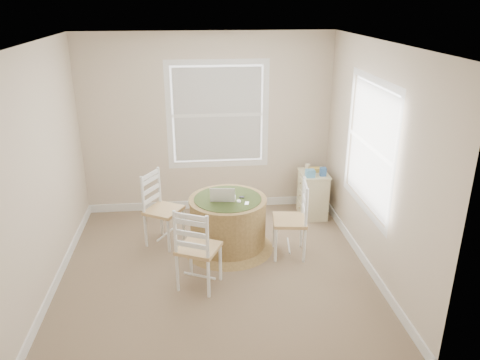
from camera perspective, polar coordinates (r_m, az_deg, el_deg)
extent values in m
cube|color=#91735C|center=(5.65, -2.94, -11.05)|extent=(3.60, 3.60, 0.02)
cube|color=white|center=(4.78, -3.55, 16.47)|extent=(3.60, 3.60, 0.02)
cube|color=beige|center=(6.79, -4.00, 6.73)|extent=(3.60, 0.02, 2.60)
cube|color=beige|center=(3.42, -1.65, -8.80)|extent=(3.60, 0.02, 2.60)
cube|color=beige|center=(5.31, -23.12, 0.73)|extent=(0.02, 3.60, 2.60)
cube|color=beige|center=(5.45, 16.17, 2.15)|extent=(0.02, 3.60, 2.60)
cube|color=white|center=(7.19, -3.74, -2.91)|extent=(3.60, 0.02, 0.12)
cube|color=white|center=(5.83, -21.14, -10.74)|extent=(0.02, 3.60, 0.12)
cube|color=white|center=(5.95, 14.76, -9.18)|extent=(0.02, 3.60, 0.12)
cylinder|color=#A28248|center=(5.93, -1.48, -5.07)|extent=(0.95, 0.95, 0.61)
cone|color=#A28248|center=(6.09, -1.45, -7.94)|extent=(1.15, 1.15, 0.07)
cylinder|color=#A28248|center=(5.80, -1.51, -2.44)|extent=(0.97, 0.97, 0.03)
cylinder|color=#3A481F|center=(5.79, -1.51, -2.29)|extent=(0.84, 0.84, 0.01)
cone|color=#3A481F|center=(5.82, -1.50, -2.80)|extent=(0.93, 0.93, 0.10)
cube|color=white|center=(5.79, -2.06, -2.30)|extent=(0.33, 0.25, 0.02)
cube|color=silver|center=(5.78, -2.06, -2.21)|extent=(0.26, 0.15, 0.00)
cube|color=black|center=(5.63, -2.15, -1.85)|extent=(0.31, 0.10, 0.20)
ellipsoid|color=white|center=(5.70, -0.15, -2.59)|extent=(0.07, 0.10, 0.03)
cube|color=#B7BABF|center=(5.65, 0.84, -2.90)|extent=(0.07, 0.10, 0.02)
cube|color=black|center=(5.81, 0.22, -2.16)|extent=(0.07, 0.06, 0.02)
cube|color=beige|center=(6.90, 8.86, -1.80)|extent=(0.36, 0.49, 0.65)
cube|color=beige|center=(6.78, 9.02, 0.80)|extent=(0.39, 0.52, 0.02)
cube|color=beige|center=(6.94, 7.53, -3.36)|extent=(0.02, 0.41, 0.14)
cube|color=beige|center=(6.86, 7.61, -1.84)|extent=(0.02, 0.41, 0.14)
cube|color=beige|center=(6.79, 7.68, -0.35)|extent=(0.02, 0.41, 0.14)
cube|color=#508FB7|center=(6.62, 8.62, 0.88)|extent=(0.12, 0.12, 0.10)
cube|color=gold|center=(6.80, 9.15, 1.23)|extent=(0.15, 0.10, 0.06)
cube|color=#35619F|center=(6.67, 9.95, 1.04)|extent=(0.08, 0.08, 0.12)
cylinder|color=beige|center=(6.85, 8.34, 1.54)|extent=(0.07, 0.07, 0.09)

